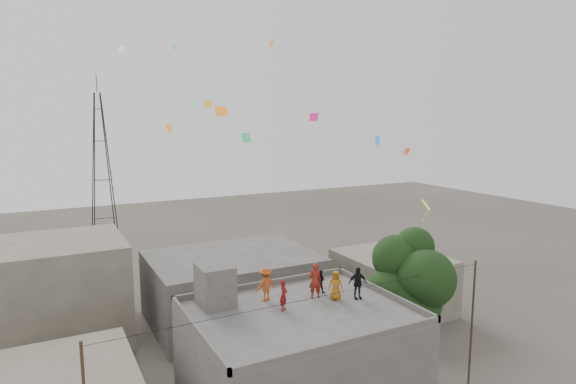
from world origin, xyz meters
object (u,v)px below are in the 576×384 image
Objects in this scene: tree at (411,283)px; person_dark_adult at (357,283)px; stair_head_box at (215,285)px; transmission_tower at (102,172)px; person_red_adult at (315,281)px.

tree reaches higher than person_dark_adult.
stair_head_box reaches higher than person_dark_adult.
person_dark_adult is at bearing -79.48° from transmission_tower.
transmission_tower is at bearing -65.98° from person_red_adult.
tree is 5.89m from person_red_adult.
tree is 41.12m from transmission_tower.
stair_head_box is 7.07m from person_dark_adult.
transmission_tower is 40.64m from person_dark_adult.
stair_head_box is 10.80m from tree.
person_red_adult reaches higher than person_dark_adult.
person_red_adult is 1.11× the size of person_dark_adult.
person_dark_adult is (7.41, -39.90, -2.15)m from transmission_tower.
tree is 0.45× the size of transmission_tower.
transmission_tower reaches higher than stair_head_box.
stair_head_box is at bearing 169.26° from tree.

